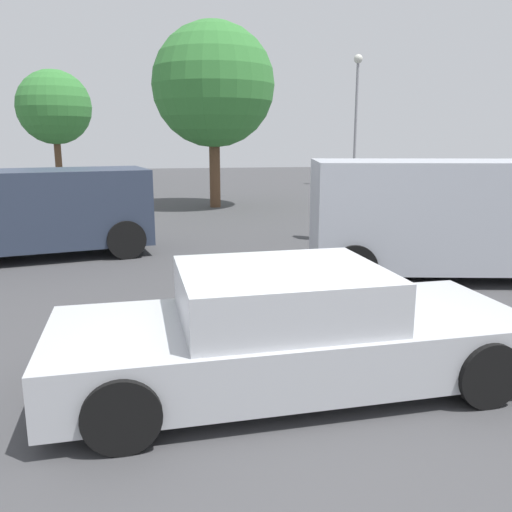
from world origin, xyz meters
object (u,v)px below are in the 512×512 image
suv_dark (35,209)px  van_white (454,215)px  light_post_mid (357,98)px  pedestrian (321,202)px  sedan_foreground (288,331)px

suv_dark → van_white: bearing=146.1°
van_white → light_post_mid: (4.78, 18.00, 3.29)m
suv_dark → light_post_mid: (12.52, 14.99, 3.41)m
light_post_mid → pedestrian: bearing=-113.2°
van_white → light_post_mid: light_post_mid is taller
van_white → pedestrian: size_ratio=3.32×
sedan_foreground → van_white: van_white is taller
van_white → pedestrian: van_white is taller
pedestrian → light_post_mid: 15.80m
sedan_foreground → pedestrian: size_ratio=3.02×
van_white → suv_dark: bearing=170.2°
suv_dark → light_post_mid: light_post_mid is taller
light_post_mid → van_white: bearing=-104.9°
sedan_foreground → light_post_mid: size_ratio=0.73×
sedan_foreground → pedestrian: 8.02m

